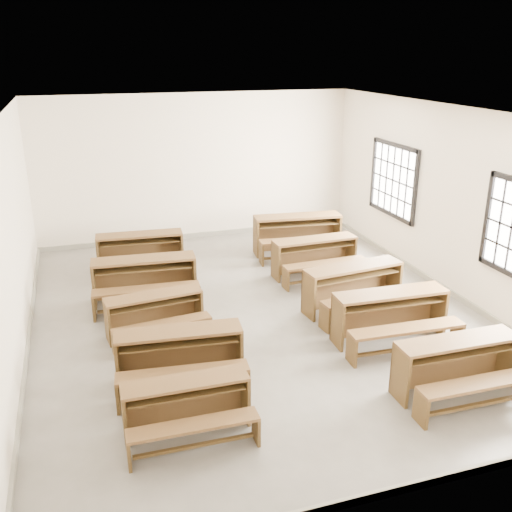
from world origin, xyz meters
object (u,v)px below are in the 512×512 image
object	(u,v)px
desk_set_1	(180,353)
desk_set_6	(391,313)
desk_set_2	(155,312)
desk_set_5	(458,363)
desk_set_3	(145,277)
desk_set_4	(140,250)
desk_set_7	(354,285)
desk_set_8	(315,254)
desk_set_9	(298,232)
desk_set_0	(187,403)

from	to	relation	value
desk_set_1	desk_set_6	world-z (taller)	desk_set_6
desk_set_2	desk_set_5	distance (m)	4.29
desk_set_3	desk_set_4	bearing A→B (deg)	90.24
desk_set_7	desk_set_8	bearing A→B (deg)	83.79
desk_set_4	desk_set_3	bearing A→B (deg)	-89.82
desk_set_3	desk_set_7	xyz separation A→B (m)	(3.22, -1.35, -0.01)
desk_set_1	desk_set_8	distance (m)	4.24
desk_set_8	desk_set_7	bearing A→B (deg)	-91.61
desk_set_4	desk_set_9	bearing A→B (deg)	4.29
desk_set_4	desk_set_7	distance (m)	4.22
desk_set_4	desk_set_6	bearing A→B (deg)	-47.38
desk_set_9	desk_set_5	bearing A→B (deg)	-83.80
desk_set_4	desk_set_9	distance (m)	3.26
desk_set_0	desk_set_2	size ratio (longest dim) A/B	0.94
desk_set_9	desk_set_1	bearing A→B (deg)	-121.74
desk_set_2	desk_set_9	xyz separation A→B (m)	(3.38, 2.74, 0.10)
desk_set_5	desk_set_7	size ratio (longest dim) A/B	0.91
desk_set_3	desk_set_8	distance (m)	3.23
desk_set_2	desk_set_8	bearing A→B (deg)	18.24
desk_set_9	desk_set_4	bearing A→B (deg)	-173.52
desk_set_9	desk_set_6	bearing A→B (deg)	-85.21
desk_set_7	desk_set_5	bearing A→B (deg)	-93.82
desk_set_2	desk_set_8	size ratio (longest dim) A/B	0.93
desk_set_1	desk_set_5	world-z (taller)	desk_set_1
desk_set_2	desk_set_8	world-z (taller)	desk_set_8
desk_set_7	desk_set_9	world-z (taller)	desk_set_9
desk_set_1	desk_set_9	size ratio (longest dim) A/B	0.88
desk_set_2	desk_set_3	world-z (taller)	desk_set_3
desk_set_4	desk_set_7	xyz separation A→B (m)	(3.11, -2.85, 0.01)
desk_set_0	desk_set_6	distance (m)	3.47
desk_set_3	desk_set_8	world-z (taller)	desk_set_3
desk_set_2	desk_set_7	xyz separation A→B (m)	(3.23, -0.11, 0.07)
desk_set_4	desk_set_5	world-z (taller)	desk_set_4
desk_set_0	desk_set_6	bearing A→B (deg)	21.07
desk_set_9	desk_set_8	bearing A→B (deg)	-90.20
desk_set_3	desk_set_0	bearing A→B (deg)	-85.84
desk_set_1	desk_set_3	world-z (taller)	desk_set_3
desk_set_1	desk_set_3	xyz separation A→B (m)	(-0.10, 2.64, 0.03)
desk_set_3	desk_set_2	bearing A→B (deg)	-86.18
desk_set_4	desk_set_9	size ratio (longest dim) A/B	0.89
desk_set_4	desk_set_1	bearing A→B (deg)	-85.79
desk_set_3	desk_set_8	size ratio (longest dim) A/B	1.09
desk_set_1	desk_set_8	world-z (taller)	same
desk_set_1	desk_set_9	distance (m)	5.27
desk_set_1	desk_set_7	xyz separation A→B (m)	(3.12, 1.29, 0.02)
desk_set_5	desk_set_4	bearing A→B (deg)	121.59
desk_set_4	desk_set_2	bearing A→B (deg)	-88.19
desk_set_5	desk_set_9	size ratio (longest dim) A/B	0.84
desk_set_0	desk_set_3	xyz separation A→B (m)	(0.02, 3.67, 0.08)
desk_set_1	desk_set_8	xyz separation A→B (m)	(3.12, 2.88, -0.00)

